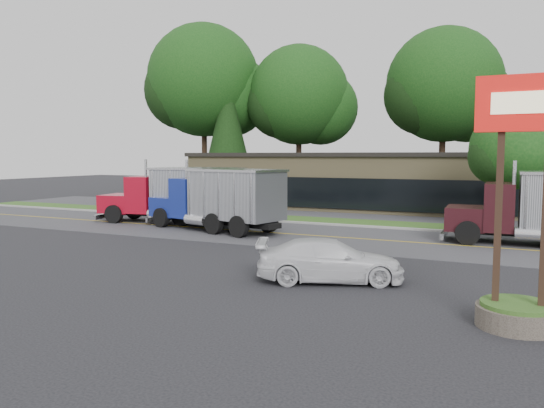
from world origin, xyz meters
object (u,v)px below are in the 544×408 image
at_px(bilo_sign, 520,244).
at_px(dump_truck_blue, 220,198).
at_px(dump_truck_red, 179,194).
at_px(rally_car, 330,260).

relative_size(bilo_sign, dump_truck_blue, 0.68).
bearing_deg(dump_truck_red, bilo_sign, 137.18).
xyz_separation_m(dump_truck_blue, rally_car, (9.10, -8.46, -1.12)).
relative_size(dump_truck_red, dump_truck_blue, 1.05).
relative_size(dump_truck_red, rally_car, 1.93).
distance_m(bilo_sign, dump_truck_red, 22.52).
relative_size(bilo_sign, rally_car, 1.25).
xyz_separation_m(dump_truck_red, rally_car, (12.99, -10.19, -1.12)).
height_order(dump_truck_blue, rally_car, dump_truck_blue).
height_order(bilo_sign, dump_truck_red, bilo_sign).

